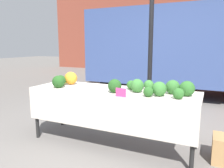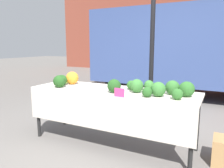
# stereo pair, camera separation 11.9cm
# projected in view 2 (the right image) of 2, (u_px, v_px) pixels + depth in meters

# --- Properties ---
(ground_plane) EXTENTS (40.00, 40.00, 0.00)m
(ground_plane) POSITION_uv_depth(u_px,v_px,m) (112.00, 143.00, 3.17)
(ground_plane) COLOR slate
(building_facade) EXTENTS (16.00, 0.60, 4.66)m
(building_facade) POSITION_uv_depth(u_px,v_px,m) (196.00, 27.00, 10.96)
(building_facade) COLOR brown
(building_facade) RESTS_ON ground_plane
(tent_pole) EXTENTS (0.07, 0.07, 2.44)m
(tent_pole) POSITION_uv_depth(u_px,v_px,m) (152.00, 57.00, 3.39)
(tent_pole) COLOR black
(tent_pole) RESTS_ON ground_plane
(parked_truck) EXTENTS (5.05, 2.22, 2.37)m
(parked_truck) POSITION_uv_depth(u_px,v_px,m) (181.00, 49.00, 6.17)
(parked_truck) COLOR #384C84
(parked_truck) RESTS_ON ground_plane
(market_table) EXTENTS (2.34, 0.73, 0.79)m
(market_table) POSITION_uv_depth(u_px,v_px,m) (110.00, 97.00, 2.99)
(market_table) COLOR beige
(market_table) RESTS_ON ground_plane
(orange_cauliflower) EXTENTS (0.20, 0.20, 0.20)m
(orange_cauliflower) POSITION_uv_depth(u_px,v_px,m) (72.00, 78.00, 3.45)
(orange_cauliflower) COLOR orange
(orange_cauliflower) RESTS_ON market_table
(romanesco_head) EXTENTS (0.15, 0.15, 0.12)m
(romanesco_head) POSITION_uv_depth(u_px,v_px,m) (64.00, 79.00, 3.58)
(romanesco_head) COLOR #93B238
(romanesco_head) RESTS_ON market_table
(broccoli_head_0) EXTENTS (0.12, 0.12, 0.12)m
(broccoli_head_0) POSITION_uv_depth(u_px,v_px,m) (147.00, 92.00, 2.58)
(broccoli_head_0) COLOR #285B23
(broccoli_head_0) RESTS_ON market_table
(broccoli_head_1) EXTENTS (0.18, 0.18, 0.18)m
(broccoli_head_1) POSITION_uv_depth(u_px,v_px,m) (172.00, 87.00, 2.72)
(broccoli_head_1) COLOR #336B2D
(broccoli_head_1) RESTS_ON market_table
(broccoli_head_2) EXTENTS (0.18, 0.18, 0.18)m
(broccoli_head_2) POSITION_uv_depth(u_px,v_px,m) (59.00, 81.00, 3.18)
(broccoli_head_2) COLOR #23511E
(broccoli_head_2) RESTS_ON market_table
(broccoli_head_3) EXTENTS (0.13, 0.13, 0.13)m
(broccoli_head_3) POSITION_uv_depth(u_px,v_px,m) (177.00, 94.00, 2.46)
(broccoli_head_3) COLOR #2D6628
(broccoli_head_3) RESTS_ON market_table
(broccoli_head_4) EXTENTS (0.16, 0.16, 0.16)m
(broccoli_head_4) POSITION_uv_depth(u_px,v_px,m) (62.00, 80.00, 3.37)
(broccoli_head_4) COLOR #23511E
(broccoli_head_4) RESTS_ON market_table
(broccoli_head_5) EXTENTS (0.19, 0.19, 0.19)m
(broccoli_head_5) POSITION_uv_depth(u_px,v_px,m) (187.00, 89.00, 2.60)
(broccoli_head_5) COLOR #2D6628
(broccoli_head_5) RESTS_ON market_table
(broccoli_head_6) EXTENTS (0.18, 0.18, 0.18)m
(broccoli_head_6) POSITION_uv_depth(u_px,v_px,m) (158.00, 89.00, 2.61)
(broccoli_head_6) COLOR #387533
(broccoli_head_6) RESTS_ON market_table
(broccoli_head_7) EXTENTS (0.18, 0.18, 0.18)m
(broccoli_head_7) POSITION_uv_depth(u_px,v_px,m) (114.00, 86.00, 2.83)
(broccoli_head_7) COLOR #23511E
(broccoli_head_7) RESTS_ON market_table
(broccoli_head_8) EXTENTS (0.18, 0.18, 0.18)m
(broccoli_head_8) POSITION_uv_depth(u_px,v_px,m) (137.00, 86.00, 2.83)
(broccoli_head_8) COLOR #387533
(broccoli_head_8) RESTS_ON market_table
(broccoli_head_9) EXTENTS (0.13, 0.13, 0.13)m
(broccoli_head_9) POSITION_uv_depth(u_px,v_px,m) (131.00, 85.00, 3.02)
(broccoli_head_9) COLOR #2D6628
(broccoli_head_9) RESTS_ON market_table
(broccoli_head_10) EXTENTS (0.14, 0.14, 0.14)m
(broccoli_head_10) POSITION_uv_depth(u_px,v_px,m) (149.00, 85.00, 3.01)
(broccoli_head_10) COLOR #387533
(broccoli_head_10) RESTS_ON market_table
(price_sign) EXTENTS (0.13, 0.01, 0.11)m
(price_sign) POSITION_uv_depth(u_px,v_px,m) (119.00, 93.00, 2.59)
(price_sign) COLOR #E53D84
(price_sign) RESTS_ON market_table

